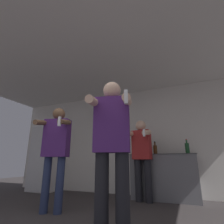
{
  "coord_description": "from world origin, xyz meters",
  "views": [
    {
      "loc": [
        1.27,
        -1.07,
        0.73
      ],
      "look_at": [
        0.51,
        0.73,
        1.29
      ],
      "focal_mm": 28.0,
      "sensor_mm": 36.0,
      "label": 1
    }
  ],
  "objects_px": {
    "person_woman_foreground": "(112,143)",
    "person_spectator_back": "(142,153)",
    "bottle_brown_liquor": "(155,149)",
    "bottle_clear_vodka": "(187,148)",
    "refrigerator": "(47,157)",
    "person_man_side": "(56,147)",
    "bottle_dark_rum": "(150,148)"
  },
  "relations": [
    {
      "from": "person_woman_foreground",
      "to": "person_spectator_back",
      "type": "distance_m",
      "value": 1.82
    },
    {
      "from": "bottle_brown_liquor",
      "to": "bottle_clear_vodka",
      "type": "bearing_deg",
      "value": 0.0
    },
    {
      "from": "bottle_clear_vodka",
      "to": "person_woman_foreground",
      "type": "relative_size",
      "value": 0.18
    },
    {
      "from": "person_woman_foreground",
      "to": "person_spectator_back",
      "type": "xyz_separation_m",
      "value": [
        -0.1,
        1.82,
        -0.02
      ]
    },
    {
      "from": "refrigerator",
      "to": "person_woman_foreground",
      "type": "xyz_separation_m",
      "value": [
        2.88,
        -2.16,
        0.07
      ]
    },
    {
      "from": "person_woman_foreground",
      "to": "person_spectator_back",
      "type": "relative_size",
      "value": 1.04
    },
    {
      "from": "person_woman_foreground",
      "to": "bottle_dark_rum",
      "type": "bearing_deg",
      "value": 89.57
    },
    {
      "from": "bottle_brown_liquor",
      "to": "person_woman_foreground",
      "type": "bearing_deg",
      "value": -93.19
    },
    {
      "from": "bottle_clear_vodka",
      "to": "person_spectator_back",
      "type": "xyz_separation_m",
      "value": [
        -0.87,
        -0.33,
        -0.1
      ]
    },
    {
      "from": "refrigerator",
      "to": "person_man_side",
      "type": "bearing_deg",
      "value": -44.51
    },
    {
      "from": "refrigerator",
      "to": "person_spectator_back",
      "type": "height_order",
      "value": "refrigerator"
    },
    {
      "from": "bottle_dark_rum",
      "to": "person_spectator_back",
      "type": "distance_m",
      "value": 0.37
    },
    {
      "from": "refrigerator",
      "to": "bottle_dark_rum",
      "type": "xyz_separation_m",
      "value": [
        2.89,
        -0.01,
        0.17
      ]
    },
    {
      "from": "bottle_clear_vodka",
      "to": "bottle_dark_rum",
      "type": "distance_m",
      "value": 0.75
    },
    {
      "from": "person_man_side",
      "to": "bottle_clear_vodka",
      "type": "bearing_deg",
      "value": 39.52
    },
    {
      "from": "bottle_brown_liquor",
      "to": "refrigerator",
      "type": "bearing_deg",
      "value": 179.75
    },
    {
      "from": "bottle_brown_liquor",
      "to": "bottle_clear_vodka",
      "type": "distance_m",
      "value": 0.64
    },
    {
      "from": "person_man_side",
      "to": "bottle_dark_rum",
      "type": "bearing_deg",
      "value": 53.02
    },
    {
      "from": "person_man_side",
      "to": "person_spectator_back",
      "type": "bearing_deg",
      "value": 49.64
    },
    {
      "from": "person_man_side",
      "to": "person_spectator_back",
      "type": "xyz_separation_m",
      "value": [
        1.1,
        1.3,
        -0.06
      ]
    },
    {
      "from": "person_woman_foreground",
      "to": "bottle_brown_liquor",
      "type": "bearing_deg",
      "value": 86.81
    },
    {
      "from": "person_woman_foreground",
      "to": "person_man_side",
      "type": "height_order",
      "value": "person_woman_foreground"
    },
    {
      "from": "bottle_dark_rum",
      "to": "bottle_brown_liquor",
      "type": "bearing_deg",
      "value": 0.0
    },
    {
      "from": "bottle_brown_liquor",
      "to": "person_man_side",
      "type": "relative_size",
      "value": 0.17
    },
    {
      "from": "person_woman_foreground",
      "to": "person_man_side",
      "type": "xyz_separation_m",
      "value": [
        -1.21,
        0.52,
        0.05
      ]
    },
    {
      "from": "bottle_dark_rum",
      "to": "person_woman_foreground",
      "type": "xyz_separation_m",
      "value": [
        -0.02,
        -2.14,
        -0.1
      ]
    },
    {
      "from": "bottle_dark_rum",
      "to": "person_man_side",
      "type": "distance_m",
      "value": 2.04
    },
    {
      "from": "refrigerator",
      "to": "person_man_side",
      "type": "xyz_separation_m",
      "value": [
        1.67,
        -1.64,
        0.11
      ]
    },
    {
      "from": "bottle_brown_liquor",
      "to": "person_man_side",
      "type": "height_order",
      "value": "person_man_side"
    },
    {
      "from": "bottle_clear_vodka",
      "to": "person_woman_foreground",
      "type": "xyz_separation_m",
      "value": [
        -0.76,
        -2.14,
        -0.08
      ]
    },
    {
      "from": "bottle_clear_vodka",
      "to": "person_woman_foreground",
      "type": "distance_m",
      "value": 2.28
    },
    {
      "from": "person_man_side",
      "to": "person_spectator_back",
      "type": "height_order",
      "value": "person_man_side"
    }
  ]
}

